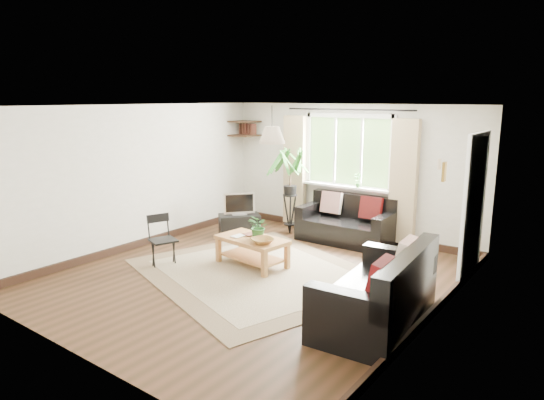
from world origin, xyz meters
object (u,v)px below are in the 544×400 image
Objects in this scene: tv_stand at (240,225)px; folding_chair at (163,241)px; sofa_right at (376,287)px; sofa_back at (346,221)px; palm_stand at (290,191)px; coffee_table at (252,252)px.

folding_chair reaches higher than tv_stand.
sofa_right is at bearing -76.58° from tv_stand.
sofa_right is (1.76, -2.60, 0.04)m from sofa_back.
sofa_right is 3.82m from palm_stand.
sofa_right is at bearing -15.63° from coffee_table.
palm_stand is (0.66, 0.68, 0.60)m from tv_stand.
sofa_right is 1.66× the size of coffee_table.
sofa_back is at bearing -150.30° from sofa_right.
sofa_back is 2.13× the size of folding_chair.
folding_chair is at bearing -101.09° from palm_stand.
tv_stand is at bearing -121.35° from sofa_right.
palm_stand is 2.71m from folding_chair.
sofa_back is 3.14m from sofa_right.
tv_stand is (-3.54, 1.80, -0.23)m from sofa_right.
folding_chair is at bearing -121.57° from sofa_back.
tv_stand is 1.96m from folding_chair.
palm_stand reaches higher than coffee_table.
sofa_back is at bearing 6.21° from palm_stand.
coffee_table is at bearing -109.99° from sofa_right.
sofa_back is 0.91× the size of sofa_right.
tv_stand is 0.95× the size of folding_chair.
tv_stand is 1.13m from palm_stand.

